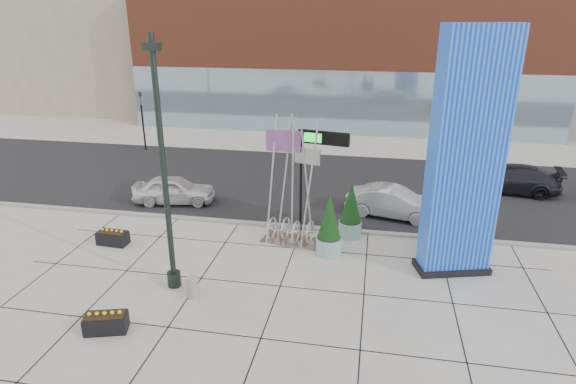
% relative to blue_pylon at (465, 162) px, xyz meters
% --- Properties ---
extents(ground, '(160.00, 160.00, 0.00)m').
position_rel_blue_pylon_xyz_m(ground, '(-7.22, -1.37, -4.34)').
color(ground, '#9E9991').
rests_on(ground, ground).
extents(street_asphalt, '(80.00, 12.00, 0.02)m').
position_rel_blue_pylon_xyz_m(street_asphalt, '(-7.22, 8.63, -4.33)').
color(street_asphalt, black).
rests_on(street_asphalt, ground).
extents(curb_edge, '(80.00, 0.30, 0.12)m').
position_rel_blue_pylon_xyz_m(curb_edge, '(-7.22, 2.63, -4.28)').
color(curb_edge, gray).
rests_on(curb_edge, ground).
extents(tower_podium, '(34.00, 10.00, 11.00)m').
position_rel_blue_pylon_xyz_m(tower_podium, '(-6.22, 25.63, 1.16)').
color(tower_podium, brown).
rests_on(tower_podium, ground).
extents(tower_glass_front, '(34.00, 0.60, 5.00)m').
position_rel_blue_pylon_xyz_m(tower_glass_front, '(-6.22, 20.83, -1.84)').
color(tower_glass_front, '#8CA5B2').
rests_on(tower_glass_front, ground).
extents(blue_pylon, '(2.92, 1.88, 8.98)m').
position_rel_blue_pylon_xyz_m(blue_pylon, '(0.00, 0.00, 0.00)').
color(blue_pylon, '#0D2BC3').
rests_on(blue_pylon, ground).
extents(lamp_post, '(0.57, 0.48, 8.76)m').
position_rel_blue_pylon_xyz_m(lamp_post, '(-9.99, -3.02, -0.75)').
color(lamp_post, black).
rests_on(lamp_post, ground).
extents(public_art_sculpture, '(2.60, 1.60, 5.53)m').
position_rel_blue_pylon_xyz_m(public_art_sculpture, '(-6.46, 1.26, -2.89)').
color(public_art_sculpture, silver).
rests_on(public_art_sculpture, ground).
extents(concrete_bollard, '(0.40, 0.40, 0.77)m').
position_rel_blue_pylon_xyz_m(concrete_bollard, '(-9.08, -3.57, -3.95)').
color(concrete_bollard, gray).
rests_on(concrete_bollard, ground).
extents(overhead_street_sign, '(2.19, 0.63, 4.66)m').
position_rel_blue_pylon_xyz_m(overhead_street_sign, '(-5.45, 2.43, -0.33)').
color(overhead_street_sign, black).
rests_on(overhead_street_sign, ground).
extents(round_planter_east, '(1.08, 1.08, 2.69)m').
position_rel_blue_pylon_xyz_m(round_planter_east, '(-0.22, 1.84, -3.06)').
color(round_planter_east, '#7DA9A7').
rests_on(round_planter_east, ground).
extents(round_planter_mid, '(1.01, 1.01, 2.53)m').
position_rel_blue_pylon_xyz_m(round_planter_mid, '(-4.02, 2.23, -3.14)').
color(round_planter_mid, '#7DA9A7').
rests_on(round_planter_mid, ground).
extents(round_planter_west, '(1.04, 1.04, 2.61)m').
position_rel_blue_pylon_xyz_m(round_planter_west, '(-4.77, 0.43, -3.10)').
color(round_planter_west, '#7DA9A7').
rests_on(round_planter_west, ground).
extents(box_planter_north, '(1.30, 0.71, 0.70)m').
position_rel_blue_pylon_xyz_m(box_planter_north, '(-13.88, -0.37, -4.02)').
color(box_planter_north, black).
rests_on(box_planter_north, ground).
extents(box_planter_south, '(1.41, 0.97, 0.70)m').
position_rel_blue_pylon_xyz_m(box_planter_south, '(-11.02, -5.87, -4.01)').
color(box_planter_south, black).
rests_on(box_planter_south, ground).
extents(car_white_west, '(4.33, 2.33, 1.40)m').
position_rel_blue_pylon_xyz_m(car_white_west, '(-13.16, 4.54, -3.64)').
color(car_white_west, silver).
rests_on(car_white_west, ground).
extents(car_silver_mid, '(4.60, 2.43, 1.44)m').
position_rel_blue_pylon_xyz_m(car_silver_mid, '(-2.13, 4.76, -3.62)').
color(car_silver_mid, '#AAACB2').
rests_on(car_silver_mid, ground).
extents(car_dark_east, '(5.38, 2.77, 1.49)m').
position_rel_blue_pylon_xyz_m(car_dark_east, '(4.16, 9.39, -3.59)').
color(car_dark_east, black).
rests_on(car_dark_east, ground).
extents(traffic_signal, '(0.15, 0.18, 4.10)m').
position_rel_blue_pylon_xyz_m(traffic_signal, '(-19.22, 13.63, -2.04)').
color(traffic_signal, black).
rests_on(traffic_signal, ground).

